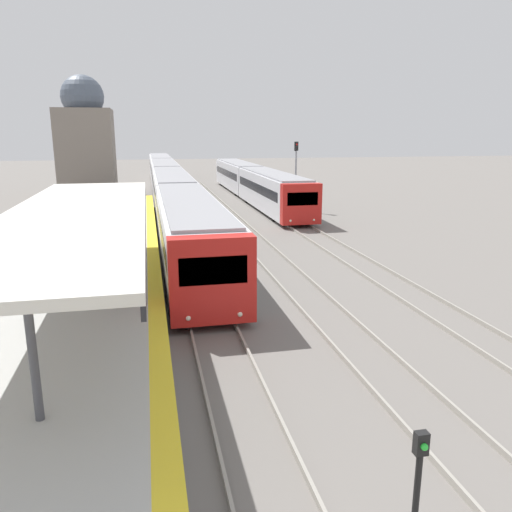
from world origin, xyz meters
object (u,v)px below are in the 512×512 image
at_px(train_far, 253,181).
at_px(signal_mast_far, 296,168).
at_px(person_on_platform, 117,273).
at_px(signal_post_near, 419,473).
at_px(train_near, 168,182).

relative_size(train_far, signal_mast_far, 5.75).
distance_m(person_on_platform, signal_mast_far, 26.42).
height_order(train_far, signal_post_near, train_far).
distance_m(train_near, signal_mast_far, 12.53).
relative_size(train_near, train_far, 2.04).
relative_size(train_far, signal_post_near, 17.21).
distance_m(signal_post_near, signal_mast_far, 33.30).
height_order(train_near, signal_post_near, train_near).
distance_m(train_far, signal_mast_far, 8.16).
relative_size(person_on_platform, train_near, 0.03).
height_order(person_on_platform, train_near, train_near).
xyz_separation_m(train_near, signal_post_near, (1.92, -40.15, -0.61)).
xyz_separation_m(person_on_platform, train_far, (10.62, 31.03, -0.30)).
xyz_separation_m(person_on_platform, signal_post_near, (4.73, -9.06, -0.86)).
xyz_separation_m(train_near, train_far, (7.81, -0.06, -0.05)).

